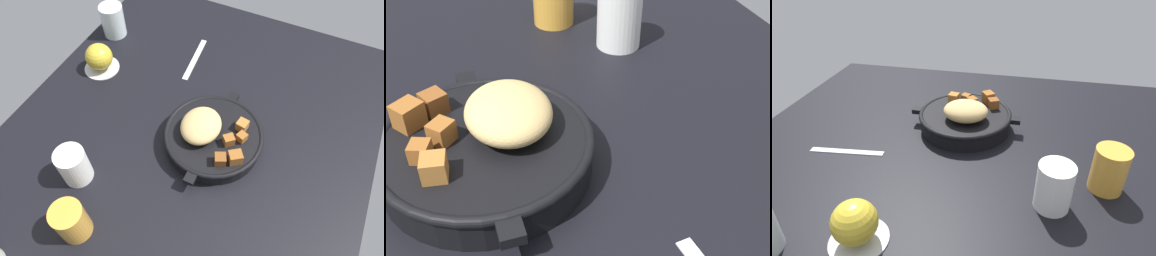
{
  "view_description": "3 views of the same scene",
  "coord_description": "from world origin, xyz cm",
  "views": [
    {
      "loc": [
        -39.15,
        -22.17,
        71.94
      ],
      "look_at": [
        4.04,
        -1.52,
        4.24
      ],
      "focal_mm": 32.32,
      "sensor_mm": 36.0,
      "label": 1
    },
    {
      "loc": [
        46.73,
        -10.37,
        38.18
      ],
      "look_at": [
        5.96,
        3.37,
        4.0
      ],
      "focal_mm": 46.56,
      "sensor_mm": 36.0,
      "label": 2
    },
    {
      "loc": [
        -9.96,
        64.44,
        44.51
      ],
      "look_at": [
        2.97,
        3.53,
        6.21
      ],
      "focal_mm": 30.3,
      "sensor_mm": 36.0,
      "label": 3
    }
  ],
  "objects": [
    {
      "name": "butter_knife",
      "position": [
        29.68,
        9.79,
        0.18
      ],
      "size": [
        17.59,
        3.37,
        0.36
      ],
      "primitive_type": "cube",
      "rotation": [
        0.0,
        0.0,
        0.1
      ],
      "color": "silver",
      "rests_on": "ground_plane"
    },
    {
      "name": "saucer_plate",
      "position": [
        14.76,
        32.57,
        0.3
      ],
      "size": [
        10.02,
        10.02,
        0.6
      ],
      "primitive_type": "cylinder",
      "color": "#B7BABF",
      "rests_on": "ground_plane"
    },
    {
      "name": "juice_glass_amber",
      "position": [
        -27.35,
        10.32,
        4.62
      ],
      "size": [
        6.66,
        6.66,
        9.25
      ],
      "primitive_type": "cylinder",
      "color": "gold",
      "rests_on": "ground_plane"
    },
    {
      "name": "cast_iron_skillet",
      "position": [
        4.69,
        -6.55,
        3.15
      ],
      "size": [
        28.2,
        23.88,
        8.85
      ],
      "color": "black",
      "rests_on": "ground_plane"
    },
    {
      "name": "ground_plane",
      "position": [
        0.0,
        0.0,
        -1.2
      ],
      "size": [
        115.96,
        88.7,
        2.4
      ],
      "primitive_type": "cube",
      "color": "black"
    },
    {
      "name": "white_creamer_pitcher",
      "position": [
        -16.73,
        17.58,
        4.64
      ],
      "size": [
        6.7,
        6.7,
        9.28
      ],
      "primitive_type": "cylinder",
      "color": "white",
      "rests_on": "ground_plane"
    },
    {
      "name": "red_apple",
      "position": [
        14.76,
        32.57,
        4.4
      ],
      "size": [
        7.6,
        7.6,
        7.6
      ],
      "primitive_type": "sphere",
      "color": "gold",
      "rests_on": "saucer_plate"
    }
  ]
}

